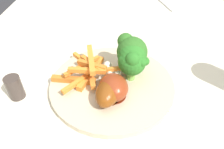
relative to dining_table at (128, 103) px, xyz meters
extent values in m
cube|color=silver|center=(0.00, 0.00, 0.07)|extent=(1.27, 0.86, 0.03)
cylinder|color=#ACA695|center=(0.58, -0.37, -0.28)|extent=(0.06, 0.06, 0.68)
cylinder|color=#ACA695|center=(0.58, 0.37, -0.28)|extent=(0.06, 0.06, 0.68)
cylinder|color=beige|center=(-0.03, 0.04, 0.10)|extent=(0.26, 0.26, 0.01)
cylinder|color=#83BE52|center=(-0.02, 0.00, 0.11)|extent=(0.02, 0.02, 0.02)
sphere|color=#2A7325|center=(-0.02, 0.00, 0.15)|extent=(0.06, 0.06, 0.06)
sphere|color=#2A7325|center=(-0.01, -0.03, 0.14)|extent=(0.02, 0.02, 0.02)
sphere|color=#2A7325|center=(-0.03, -0.02, 0.15)|extent=(0.02, 0.02, 0.02)
sphere|color=#2A7325|center=(-0.01, 0.00, 0.15)|extent=(0.02, 0.02, 0.02)
sphere|color=#2A7325|center=(0.00, -0.01, 0.14)|extent=(0.02, 0.02, 0.02)
cylinder|color=#84AF5F|center=(0.00, 0.00, 0.12)|extent=(0.02, 0.02, 0.03)
sphere|color=#2F6A24|center=(0.00, 0.00, 0.15)|extent=(0.06, 0.06, 0.06)
sphere|color=#2F6A24|center=(0.02, 0.00, 0.15)|extent=(0.03, 0.03, 0.03)
sphere|color=#2F6A24|center=(0.02, -0.01, 0.15)|extent=(0.03, 0.03, 0.03)
sphere|color=#2F6A24|center=(0.02, 0.01, 0.15)|extent=(0.03, 0.03, 0.03)
sphere|color=#2F6A24|center=(0.02, 0.01, 0.17)|extent=(0.03, 0.03, 0.03)
sphere|color=#2F6A24|center=(0.00, 0.02, 0.16)|extent=(0.02, 0.02, 0.02)
cylinder|color=#93A35A|center=(-0.01, 0.00, 0.12)|extent=(0.02, 0.02, 0.03)
sphere|color=#2B7325|center=(-0.01, 0.00, 0.15)|extent=(0.06, 0.06, 0.06)
sphere|color=#2B7325|center=(-0.01, -0.01, 0.16)|extent=(0.02, 0.02, 0.02)
sphere|color=#2B7325|center=(-0.02, 0.01, 0.15)|extent=(0.03, 0.03, 0.03)
sphere|color=#2B7325|center=(-0.01, -0.01, 0.15)|extent=(0.03, 0.03, 0.03)
sphere|color=#2B7325|center=(-0.03, 0.00, 0.16)|extent=(0.03, 0.03, 0.03)
sphere|color=#2B7325|center=(0.01, -0.01, 0.17)|extent=(0.03, 0.03, 0.03)
cube|color=orange|center=(-0.01, 0.09, 0.11)|extent=(0.11, 0.05, 0.01)
cube|color=orange|center=(-0.01, 0.08, 0.14)|extent=(0.09, 0.03, 0.01)
cube|color=orange|center=(-0.03, 0.08, 0.11)|extent=(0.09, 0.03, 0.01)
cube|color=orange|center=(-0.02, 0.08, 0.13)|extent=(0.03, 0.06, 0.01)
cube|color=orange|center=(-0.04, 0.09, 0.13)|extent=(0.01, 0.08, 0.01)
cube|color=orange|center=(-0.01, 0.10, 0.12)|extent=(0.07, 0.07, 0.01)
cube|color=orange|center=(-0.05, 0.11, 0.11)|extent=(0.07, 0.06, 0.01)
cube|color=orange|center=(-0.04, 0.12, 0.11)|extent=(0.02, 0.09, 0.01)
cube|color=orange|center=(-0.03, 0.05, 0.13)|extent=(0.03, 0.08, 0.01)
cube|color=orange|center=(0.03, 0.11, 0.11)|extent=(0.06, 0.07, 0.01)
cube|color=orange|center=(-0.02, 0.08, 0.13)|extent=(0.05, 0.05, 0.01)
cylinder|color=#562309|center=(-0.08, 0.04, 0.10)|extent=(0.04, 0.04, 0.00)
ellipsoid|color=brown|center=(-0.08, 0.04, 0.12)|extent=(0.09, 0.06, 0.04)
cylinder|color=beige|center=(-0.02, 0.03, 0.12)|extent=(0.05, 0.02, 0.01)
sphere|color=silver|center=(0.00, 0.02, 0.12)|extent=(0.02, 0.02, 0.02)
cylinder|color=#611E0E|center=(-0.07, 0.03, 0.10)|extent=(0.05, 0.05, 0.00)
ellipsoid|color=maroon|center=(-0.07, 0.03, 0.12)|extent=(0.08, 0.07, 0.04)
cylinder|color=beige|center=(-0.02, 0.05, 0.12)|extent=(0.04, 0.02, 0.01)
sphere|color=silver|center=(-0.01, 0.05, 0.12)|extent=(0.02, 0.02, 0.02)
cube|color=silver|center=(0.43, -0.12, 0.09)|extent=(0.18, 0.07, 0.00)
cylinder|color=#423833|center=(-0.08, 0.23, 0.11)|extent=(0.03, 0.03, 0.05)
camera|label=1|loc=(-0.36, 0.02, 0.40)|focal=33.83mm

